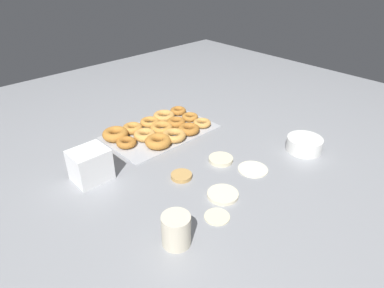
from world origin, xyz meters
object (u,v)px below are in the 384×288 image
at_px(pancake_2, 223,195).
at_px(donut_tray, 159,129).
at_px(pancake_1, 182,176).
at_px(pancake_4, 217,216).
at_px(paper_cup, 176,230).
at_px(batter_bowl, 304,144).
at_px(container_stack, 90,165).
at_px(pancake_3, 221,159).
at_px(pancake_0, 253,169).

height_order(pancake_2, donut_tray, donut_tray).
relative_size(pancake_1, pancake_2, 0.73).
relative_size(pancake_1, pancake_4, 0.96).
distance_m(pancake_2, paper_cup, 0.27).
distance_m(pancake_2, pancake_4, 0.11).
bearing_deg(donut_tray, pancake_4, 69.28).
bearing_deg(batter_bowl, pancake_2, -3.09).
relative_size(donut_tray, container_stack, 3.76).
distance_m(pancake_1, pancake_3, 0.20).
distance_m(pancake_3, container_stack, 0.52).
height_order(pancake_0, pancake_3, pancake_3).
relative_size(pancake_1, donut_tray, 0.16).
relative_size(pancake_0, paper_cup, 1.16).
relative_size(pancake_1, pancake_3, 0.81).
height_order(pancake_0, pancake_1, pancake_1).
distance_m(pancake_4, paper_cup, 0.18).
xyz_separation_m(pancake_4, batter_bowl, (-0.58, -0.03, 0.03)).
relative_size(pancake_1, container_stack, 0.61).
relative_size(pancake_1, batter_bowl, 0.54).
bearing_deg(pancake_1, pancake_0, 147.51).
relative_size(pancake_0, batter_bowl, 0.79).
bearing_deg(donut_tray, pancake_3, 95.42).
height_order(pancake_2, container_stack, container_stack).
height_order(pancake_3, paper_cup, paper_cup).
bearing_deg(paper_cup, container_stack, -87.44).
bearing_deg(pancake_3, pancake_1, -6.76).
bearing_deg(container_stack, batter_bowl, 150.50).
bearing_deg(pancake_2, paper_cup, 11.61).
bearing_deg(pancake_3, pancake_2, 44.49).
distance_m(donut_tray, paper_cup, 0.70).
bearing_deg(donut_tray, pancake_0, 99.22).
xyz_separation_m(pancake_1, paper_cup, (0.23, 0.24, 0.04)).
bearing_deg(pancake_3, container_stack, -29.29).
bearing_deg(pancake_2, batter_bowl, 176.91).
relative_size(pancake_2, pancake_4, 1.32).
distance_m(pancake_1, container_stack, 0.34).
height_order(pancake_3, container_stack, container_stack).
xyz_separation_m(pancake_4, container_stack, (0.19, -0.47, 0.06)).
bearing_deg(pancake_4, donut_tray, -110.72).
height_order(pancake_0, pancake_4, same).
relative_size(pancake_2, paper_cup, 1.09).
distance_m(pancake_1, paper_cup, 0.33).
height_order(container_stack, paper_cup, container_stack).
distance_m(pancake_2, donut_tray, 0.54).
bearing_deg(pancake_0, batter_bowl, 168.71).
xyz_separation_m(pancake_0, donut_tray, (0.08, -0.50, 0.01)).
bearing_deg(pancake_0, donut_tray, -80.78).
bearing_deg(pancake_0, paper_cup, 10.05).
distance_m(pancake_2, pancake_3, 0.23).
distance_m(batter_bowl, container_stack, 0.89).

